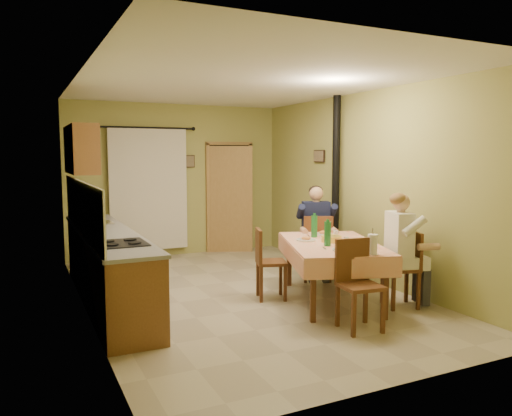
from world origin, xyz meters
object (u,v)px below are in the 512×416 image
chair_right (401,284)px  man_far (316,222)px  dining_table (332,272)px  chair_near (359,303)px  chair_far (316,261)px  man_right (402,236)px  stove_flue (335,208)px  chair_left (270,277)px

chair_right → man_far: 1.71m
dining_table → chair_near: 1.07m
man_far → dining_table: bearing=-89.4°
chair_far → man_right: (0.23, -1.57, 0.59)m
stove_flue → chair_right: bearing=-100.2°
chair_near → chair_left: 1.48m
dining_table → chair_far: size_ratio=2.15×
man_far → man_right: 1.60m
man_far → man_right: (0.23, -1.59, 0.00)m
chair_right → man_right: bearing=90.0°
dining_table → chair_near: size_ratio=2.19×
chair_right → man_far: bearing=24.9°
chair_far → chair_near: (-0.73, -2.02, -0.00)m
chair_near → man_right: bearing=-148.6°
chair_right → chair_near: bearing=130.6°
dining_table → stove_flue: size_ratio=0.76×
chair_left → stove_flue: size_ratio=0.33×
dining_table → chair_far: (0.39, 1.00, -0.09)m
chair_left → stove_flue: stove_flue is taller
chair_near → chair_far: bearing=-103.2°
dining_table → man_right: 0.99m
man_right → stove_flue: (0.36, 1.95, 0.15)m
chair_far → man_far: man_far is taller
chair_right → chair_left: 1.65m
dining_table → chair_right: chair_right is taller
dining_table → chair_far: chair_far is taller
chair_left → man_right: size_ratio=0.66×
dining_table → man_far: size_ratio=1.53×
chair_near → chair_left: bearing=-70.2°
chair_near → chair_right: chair_near is taller
chair_far → chair_left: size_ratio=1.07×
chair_near → man_right: man_right is taller
chair_near → stove_flue: (1.33, 2.39, 0.73)m
dining_table → chair_near: bearing=-88.7°
dining_table → chair_right: (0.64, -0.58, -0.09)m
chair_right → stove_flue: 2.11m
man_far → man_right: size_ratio=1.00×
dining_table → man_right: size_ratio=1.53×
stove_flue → man_right: bearing=-100.5°
dining_table → chair_right: size_ratio=2.26×
chair_far → chair_left: bearing=-129.6°
chair_far → dining_table: bearing=-89.4°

